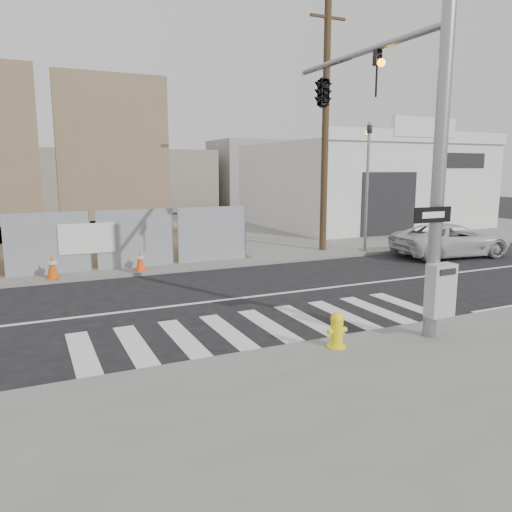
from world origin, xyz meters
name	(u,v)px	position (x,y,z in m)	size (l,w,h in m)	color
ground	(228,300)	(0.00, 0.00, 0.00)	(100.00, 100.00, 0.00)	black
sidewalk_far	(128,235)	(0.00, 14.00, 0.06)	(50.00, 20.00, 0.12)	slate
signal_pole	(356,113)	(2.49, -2.05, 4.78)	(0.96, 5.87, 7.00)	gray
far_signal_pole	(368,169)	(8.00, 4.60, 3.48)	(0.16, 0.20, 5.60)	gray
concrete_wall_right	(115,171)	(-0.50, 14.08, 3.38)	(5.50, 1.30, 8.00)	#7D604B
auto_shop	(362,184)	(14.00, 12.97, 2.54)	(12.00, 10.20, 5.95)	silver
utility_pole_right	(325,126)	(6.50, 5.50, 5.20)	(1.60, 0.28, 10.00)	#453320
fire_hydrant	(337,330)	(0.42, -4.55, 0.46)	(0.43, 0.42, 0.69)	yellow
suv	(451,240)	(10.63, 2.49, 0.66)	(2.21, 4.78, 1.33)	silver
traffic_cone_c	(52,267)	(-4.16, 4.22, 0.50)	(0.50, 0.50, 0.79)	#D6560B
traffic_cone_d	(140,261)	(-1.41, 4.39, 0.45)	(0.44, 0.44, 0.68)	#FF480D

